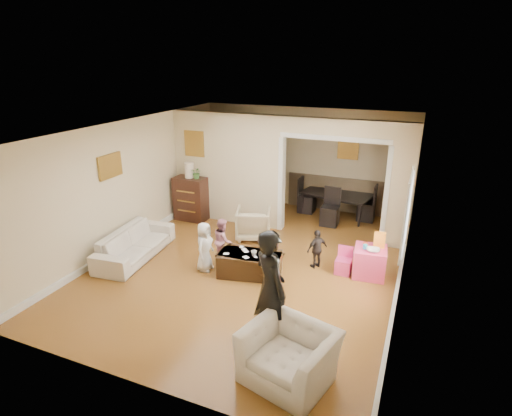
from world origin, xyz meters
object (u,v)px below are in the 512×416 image
at_px(sofa, 135,244).
at_px(adult_person, 270,289).
at_px(armchair_back, 253,223).
at_px(child_kneel_b, 223,240).
at_px(cyan_cup, 365,247).
at_px(dresser, 191,199).
at_px(play_table, 370,262).
at_px(coffee_table, 250,264).
at_px(child_kneel_a, 205,247).
at_px(coffee_cup, 254,253).
at_px(table_lamp, 189,170).
at_px(armchair_front, 289,356).
at_px(dining_table, 336,205).
at_px(child_toddler, 317,249).

xyz_separation_m(sofa, adult_person, (3.42, -1.44, 0.57)).
bearing_deg(armchair_back, child_kneel_b, 65.99).
bearing_deg(cyan_cup, dresser, 164.28).
relative_size(sofa, play_table, 3.45).
bearing_deg(adult_person, sofa, 16.77).
xyz_separation_m(coffee_table, cyan_cup, (1.92, 0.77, 0.37)).
bearing_deg(sofa, adult_person, -118.75).
height_order(sofa, adult_person, adult_person).
distance_m(armchair_back, child_kneel_a, 1.72).
bearing_deg(dresser, coffee_cup, -38.91).
distance_m(table_lamp, coffee_table, 3.30).
relative_size(table_lamp, coffee_table, 0.32).
bearing_deg(table_lamp, dresser, 0.00).
bearing_deg(armchair_back, armchair_front, 100.03).
distance_m(table_lamp, child_kneel_a, 2.76).
distance_m(cyan_cup, adult_person, 2.60).
xyz_separation_m(play_table, child_kneel_b, (-2.72, -0.52, 0.17)).
bearing_deg(sofa, dining_table, -46.01).
bearing_deg(sofa, child_kneel_b, -79.07).
relative_size(armchair_front, cyan_cup, 13.08).
height_order(armchair_front, child_kneel_a, child_kneel_a).
bearing_deg(play_table, table_lamp, 165.22).
height_order(table_lamp, play_table, table_lamp).
xyz_separation_m(dresser, child_kneel_a, (1.57, -2.14, -0.06)).
height_order(coffee_table, child_kneel_b, child_kneel_b).
bearing_deg(coffee_cup, dining_table, 79.16).
height_order(play_table, adult_person, adult_person).
distance_m(coffee_table, dining_table, 3.67).
bearing_deg(child_kneel_a, play_table, -73.87).
xyz_separation_m(sofa, table_lamp, (-0.02, 2.20, 0.96)).
relative_size(armchair_back, play_table, 1.33).
distance_m(dresser, table_lamp, 0.71).
distance_m(dining_table, child_kneel_a, 4.08).
xyz_separation_m(armchair_back, table_lamp, (-1.84, 0.44, 0.91)).
bearing_deg(child_kneel_a, cyan_cup, -74.18).
bearing_deg(dining_table, armchair_back, -112.61).
height_order(dresser, cyan_cup, dresser).
bearing_deg(table_lamp, coffee_cup, -38.91).
bearing_deg(coffee_table, child_kneel_b, 156.80).
bearing_deg(child_kneel_b, armchair_back, -37.73).
distance_m(table_lamp, play_table, 4.70).
height_order(cyan_cup, child_kneel_a, child_kneel_a).
relative_size(coffee_table, child_kneel_a, 1.20).
relative_size(child_kneel_a, child_toddler, 1.24).
height_order(sofa, play_table, sofa).
distance_m(dresser, adult_person, 5.02).
bearing_deg(sofa, coffee_table, -90.79).
relative_size(coffee_cup, play_table, 0.19).
xyz_separation_m(armchair_front, dining_table, (-0.68, 5.79, -0.04)).
height_order(dining_table, child_kneel_b, child_kneel_b).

